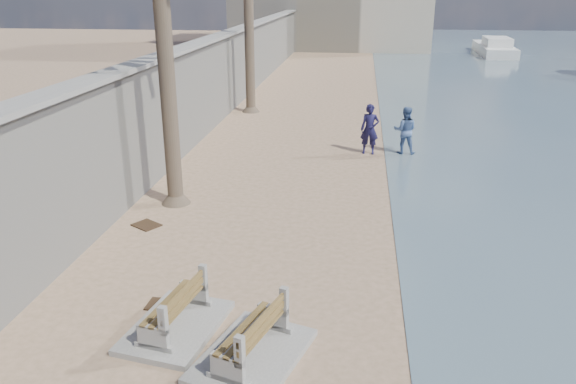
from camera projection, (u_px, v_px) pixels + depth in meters
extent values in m
cube|color=gray|center=(221.00, 77.00, 25.28)|extent=(0.45, 70.00, 3.50)
cube|color=gray|center=(220.00, 36.00, 24.66)|extent=(0.80, 70.00, 0.12)
cube|color=gray|center=(253.00, 356.00, 9.00)|extent=(1.97, 2.40, 0.11)
cube|color=gray|center=(176.00, 327.00, 9.76)|extent=(1.70, 2.22, 0.11)
cylinder|color=brown|center=(165.00, 58.00, 14.10)|extent=(0.42, 0.42, 7.85)
cylinder|color=brown|center=(249.00, 11.00, 25.00)|extent=(0.44, 0.44, 9.11)
imported|color=#151334|center=(370.00, 126.00, 19.66)|extent=(0.76, 0.54, 2.02)
imported|color=#466192|center=(405.00, 128.00, 19.70)|extent=(0.93, 0.75, 1.86)
cube|color=#382616|center=(147.00, 225.00, 14.00)|extent=(0.81, 0.77, 0.03)
cube|color=#382616|center=(157.00, 304.00, 10.53)|extent=(0.37, 0.45, 0.03)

